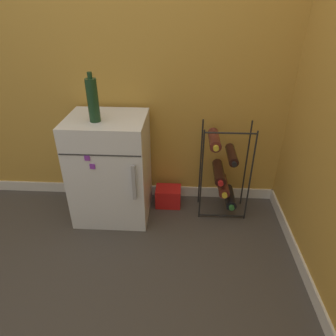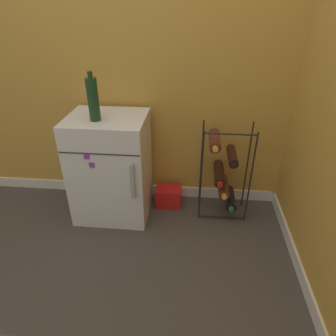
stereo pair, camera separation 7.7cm
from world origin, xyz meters
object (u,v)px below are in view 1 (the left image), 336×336
Objects in this scene: wine_rack at (223,172)px; fridge_top_bottle at (93,100)px; mini_fridge at (111,169)px; soda_box at (168,196)px.

wine_rack is 1.07m from fridge_top_bottle.
mini_fridge is 2.51× the size of fridge_top_bottle.
wine_rack is at bearing 8.19° from fridge_top_bottle.
fridge_top_bottle is at bearing -171.81° from wine_rack.
fridge_top_bottle is at bearing -158.58° from soda_box.
soda_box is at bearing 21.42° from fridge_top_bottle.
soda_box is (0.42, 0.12, -0.32)m from mini_fridge.
soda_box is at bearing 15.52° from mini_fridge.
mini_fridge is 1.08× the size of wine_rack.
fridge_top_bottle is at bearing -126.07° from mini_fridge.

